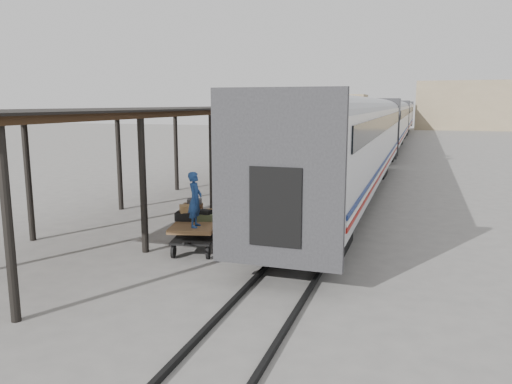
{
  "coord_description": "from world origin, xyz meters",
  "views": [
    {
      "loc": [
        6.19,
        -14.43,
        4.32
      ],
      "look_at": [
        1.57,
        -0.45,
        1.7
      ],
      "focal_mm": 35.0,
      "sensor_mm": 36.0,
      "label": 1
    }
  ],
  "objects_px": {
    "porter": "(195,200)",
    "baggage_cart": "(197,228)",
    "luggage_tug": "(278,165)",
    "pedestrian": "(274,153)"
  },
  "relations": [
    {
      "from": "porter",
      "to": "baggage_cart",
      "type": "bearing_deg",
      "value": 12.25
    },
    {
      "from": "baggage_cart",
      "to": "porter",
      "type": "bearing_deg",
      "value": -81.79
    },
    {
      "from": "luggage_tug",
      "to": "porter",
      "type": "relative_size",
      "value": 1.15
    },
    {
      "from": "pedestrian",
      "to": "luggage_tug",
      "type": "bearing_deg",
      "value": 100.76
    },
    {
      "from": "baggage_cart",
      "to": "luggage_tug",
      "type": "height_order",
      "value": "luggage_tug"
    },
    {
      "from": "baggage_cart",
      "to": "porter",
      "type": "distance_m",
      "value": 1.22
    },
    {
      "from": "luggage_tug",
      "to": "porter",
      "type": "bearing_deg",
      "value": -58.72
    },
    {
      "from": "baggage_cart",
      "to": "pedestrian",
      "type": "xyz_separation_m",
      "value": [
        -3.28,
        19.53,
        0.34
      ]
    },
    {
      "from": "baggage_cart",
      "to": "luggage_tug",
      "type": "relative_size",
      "value": 1.45
    },
    {
      "from": "baggage_cart",
      "to": "pedestrian",
      "type": "relative_size",
      "value": 1.32
    }
  ]
}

